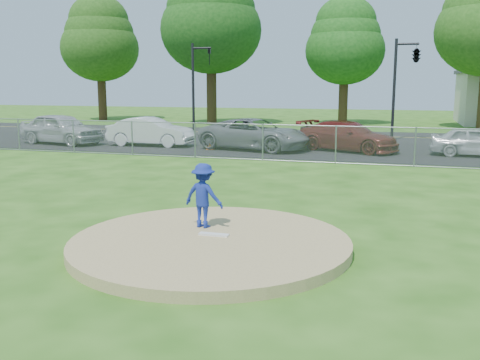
# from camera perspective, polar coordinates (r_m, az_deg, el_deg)

# --- Properties ---
(ground) EXTENTS (120.00, 120.00, 0.00)m
(ground) POSITION_cam_1_polar(r_m,az_deg,el_deg) (19.91, 6.60, 1.07)
(ground) COLOR #255612
(ground) RESTS_ON ground
(pitchers_mound) EXTENTS (5.40, 5.40, 0.20)m
(pitchers_mound) POSITION_cam_1_polar(r_m,az_deg,el_deg) (10.41, -3.17, -6.76)
(pitchers_mound) COLOR tan
(pitchers_mound) RESTS_ON ground
(pitching_rubber) EXTENTS (0.60, 0.15, 0.04)m
(pitching_rubber) POSITION_cam_1_polar(r_m,az_deg,el_deg) (10.56, -2.81, -5.83)
(pitching_rubber) COLOR white
(pitching_rubber) RESTS_ON pitchers_mound
(chain_link_fence) EXTENTS (40.00, 0.06, 1.50)m
(chain_link_fence) POSITION_cam_1_polar(r_m,az_deg,el_deg) (21.76, 7.56, 3.81)
(chain_link_fence) COLOR gray
(chain_link_fence) RESTS_ON ground
(parking_lot) EXTENTS (50.00, 8.00, 0.01)m
(parking_lot) POSITION_cam_1_polar(r_m,az_deg,el_deg) (26.27, 9.09, 3.22)
(parking_lot) COLOR black
(parking_lot) RESTS_ON ground
(street) EXTENTS (60.00, 7.00, 0.01)m
(street) POSITION_cam_1_polar(r_m,az_deg,el_deg) (33.68, 10.80, 4.67)
(street) COLOR black
(street) RESTS_ON ground
(tree_far_left) EXTENTS (6.72, 6.72, 10.74)m
(tree_far_left) POSITION_cam_1_polar(r_m,az_deg,el_deg) (49.55, -14.75, 14.40)
(tree_far_left) COLOR #382214
(tree_far_left) RESTS_ON ground
(tree_left) EXTENTS (7.84, 7.84, 12.53)m
(tree_left) POSITION_cam_1_polar(r_m,az_deg,el_deg) (43.16, -3.13, 16.96)
(tree_left) COLOR #342513
(tree_left) RESTS_ON ground
(tree_center) EXTENTS (6.16, 6.16, 9.84)m
(tree_center) POSITION_cam_1_polar(r_m,az_deg,el_deg) (43.71, 11.15, 14.37)
(tree_center) COLOR #3B2615
(tree_center) RESTS_ON ground
(traffic_signal_left) EXTENTS (1.28, 0.20, 5.60)m
(traffic_signal_left) POSITION_cam_1_polar(r_m,az_deg,el_deg) (33.64, -4.65, 10.54)
(traffic_signal_left) COLOR black
(traffic_signal_left) RESTS_ON ground
(traffic_signal_center) EXTENTS (1.42, 2.48, 5.60)m
(traffic_signal_center) POSITION_cam_1_polar(r_m,az_deg,el_deg) (31.40, 18.08, 12.39)
(traffic_signal_center) COLOR black
(traffic_signal_center) RESTS_ON ground
(pitcher) EXTENTS (0.94, 0.64, 1.34)m
(pitcher) POSITION_cam_1_polar(r_m,az_deg,el_deg) (11.05, -3.92, -1.66)
(pitcher) COLOR navy
(pitcher) RESTS_ON pitchers_mound
(traffic_cone) EXTENTS (0.35, 0.35, 0.68)m
(traffic_cone) POSITION_cam_1_polar(r_m,az_deg,el_deg) (26.01, -3.16, 4.03)
(traffic_cone) COLOR #F6540C
(traffic_cone) RESTS_ON parking_lot
(parked_car_silver) EXTENTS (5.05, 2.85, 1.62)m
(parked_car_silver) POSITION_cam_1_polar(r_m,az_deg,el_deg) (29.91, -18.52, 5.23)
(parked_car_silver) COLOR #B5B5BA
(parked_car_silver) RESTS_ON parking_lot
(parked_car_white) EXTENTS (4.43, 1.62, 1.45)m
(parked_car_white) POSITION_cam_1_polar(r_m,az_deg,el_deg) (27.91, -9.51, 5.12)
(parked_car_white) COLOR white
(parked_car_white) RESTS_ON parking_lot
(parked_car_gray) EXTENTS (5.81, 3.68, 1.49)m
(parked_car_gray) POSITION_cam_1_polar(r_m,az_deg,el_deg) (25.88, 1.56, 4.92)
(parked_car_gray) COLOR slate
(parked_car_gray) RESTS_ON parking_lot
(parked_car_darkred) EXTENTS (5.25, 3.73, 1.41)m
(parked_car_darkred) POSITION_cam_1_polar(r_m,az_deg,el_deg) (25.80, 11.45, 4.61)
(parked_car_darkred) COLOR maroon
(parked_car_darkred) RESTS_ON parking_lot
(parked_car_pearl) EXTENTS (3.95, 1.92, 1.30)m
(parked_car_pearl) POSITION_cam_1_polar(r_m,az_deg,el_deg) (25.59, 23.89, 3.77)
(parked_car_pearl) COLOR silver
(parked_car_pearl) RESTS_ON parking_lot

